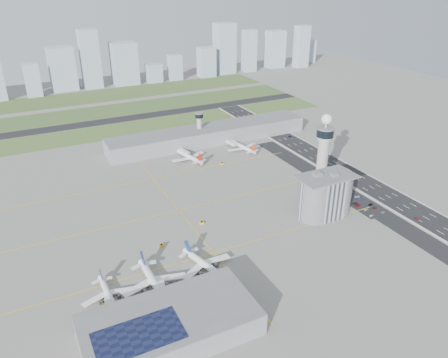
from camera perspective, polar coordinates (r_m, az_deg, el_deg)
name	(u,v)px	position (r m, az deg, el deg)	size (l,w,h in m)	color
ground	(246,217)	(316.89, 2.85, -4.92)	(1000.00, 1000.00, 0.00)	gray
grass_strip_0	(132,128)	(502.06, -11.94, 6.50)	(480.00, 50.00, 0.08)	#44622E
grass_strip_1	(115,111)	(571.66, -14.02, 8.66)	(480.00, 60.00, 0.08)	#395327
grass_strip_2	(101,96)	(647.24, -15.75, 10.45)	(480.00, 70.00, 0.08)	#405A2A
runway	(123,119)	(536.21, -13.03, 7.64)	(480.00, 22.00, 0.10)	black
highway	(367,184)	(380.69, 18.13, -0.68)	(28.00, 500.00, 0.10)	black
barrier_left	(354,187)	(371.37, 16.58, -1.05)	(0.60, 500.00, 1.20)	#9E9E99
barrier_right	(379,181)	(389.84, 19.63, -0.19)	(0.60, 500.00, 1.20)	#9E9E99
landside_road	(352,196)	(358.31, 16.32, -2.14)	(18.00, 260.00, 0.08)	black
parking_lot	(360,203)	(349.58, 17.37, -3.02)	(20.00, 44.00, 0.10)	black
taxiway_line_h_0	(214,253)	(279.08, -1.36, -9.64)	(260.00, 0.60, 0.01)	yellow
taxiway_line_h_1	(179,210)	(325.84, -5.92, -4.10)	(260.00, 0.60, 0.01)	yellow
taxiway_line_h_2	(153,179)	(376.38, -9.24, 0.02)	(260.00, 0.60, 0.01)	yellow
taxiway_line_v	(179,210)	(325.84, -5.92, -4.10)	(0.60, 260.00, 0.01)	yellow
control_tower	(323,151)	(344.80, 12.84, 3.59)	(14.00, 14.00, 64.50)	#ADAAA5
secondary_tower	(199,125)	(443.79, -3.23, 7.02)	(8.60, 8.60, 31.90)	#ADAAA5
admin_building	(325,195)	(320.39, 13.01, -2.11)	(42.00, 24.00, 33.50)	#B2B2B7
terminal_pier	(209,135)	(449.54, -1.92, 5.82)	(210.00, 32.00, 15.80)	gray
near_terminal	(170,325)	(224.09, -7.06, -18.39)	(84.00, 42.00, 13.00)	gray
airplane_near_a	(109,293)	(250.02, -14.85, -14.16)	(34.46, 29.29, 9.65)	white
airplane_near_b	(155,280)	(251.20, -9.05, -12.86)	(44.72, 38.01, 12.52)	white
airplane_near_c	(207,262)	(261.66, -2.28, -10.83)	(41.44, 35.23, 11.60)	white
airplane_far_a	(188,154)	(408.70, -4.72, 3.33)	(42.13, 35.81, 11.80)	white
airplane_far_b	(242,144)	(430.59, 2.39, 4.55)	(39.70, 33.74, 11.12)	white
jet_bridge_near_0	(109,319)	(237.64, -14.77, -17.28)	(14.00, 3.00, 5.70)	silver
jet_bridge_near_1	(166,301)	(242.40, -7.64, -15.48)	(14.00, 3.00, 5.70)	silver
jet_bridge_near_2	(216,284)	(250.69, -1.00, -13.57)	(14.00, 3.00, 5.70)	silver
jet_bridge_far_0	(181,151)	(423.92, -5.67, 3.70)	(14.00, 3.00, 5.70)	silver
jet_bridge_far_1	(227,142)	(442.73, 0.38, 4.81)	(14.00, 3.00, 5.70)	silver
tug_0	(104,303)	(250.34, -15.35, -15.33)	(2.25, 3.27, 1.90)	yellow
tug_1	(161,245)	(287.49, -8.18, -8.55)	(1.95, 2.84, 1.65)	#FEA218
tug_2	(188,251)	(280.35, -4.72, -9.31)	(2.24, 3.26, 1.90)	#DA9300
tug_3	(202,223)	(308.00, -2.94, -5.71)	(2.14, 3.11, 1.81)	#E9B20A
tug_4	(196,159)	(409.26, -3.74, 2.63)	(1.92, 2.79, 1.62)	#F5C803
tug_5	(222,163)	(398.87, -0.28, 2.06)	(2.13, 3.09, 1.80)	yellow
car_lot_0	(372,215)	(334.22, 18.73, -4.52)	(1.50, 3.73, 1.27)	silver
car_lot_1	(366,210)	(340.64, 18.07, -3.82)	(1.26, 3.61, 1.19)	slate
car_lot_2	(358,205)	(345.01, 17.06, -3.27)	(2.11, 4.59, 1.27)	maroon
car_lot_3	(355,203)	(346.69, 16.77, -3.07)	(1.83, 4.51, 1.31)	#24262A
car_lot_4	(348,199)	(351.12, 15.86, -2.58)	(1.32, 3.27, 1.11)	navy
car_lot_5	(339,195)	(356.26, 14.81, -2.00)	(1.26, 3.61, 1.19)	silver
car_lot_6	(383,212)	(341.37, 20.06, -4.09)	(1.85, 4.02, 1.12)	#949494
car_lot_7	(375,208)	(345.52, 19.07, -3.55)	(1.58, 3.89, 1.13)	maroon
car_lot_8	(371,204)	(348.80, 18.59, -3.17)	(1.48, 3.68, 1.26)	black
car_lot_9	(360,198)	(355.34, 17.40, -2.44)	(1.23, 3.53, 1.16)	navy
car_lot_10	(358,197)	(357.33, 17.04, -2.22)	(2.00, 4.34, 1.21)	silver
car_lot_11	(351,192)	(362.79, 16.26, -1.66)	(1.73, 4.26, 1.24)	gray
car_hw_0	(417,218)	(342.12, 23.88, -4.73)	(1.45, 3.60, 1.23)	maroon
car_hw_1	(333,166)	(406.89, 14.05, 1.69)	(1.22, 3.51, 1.16)	#29292F
car_hw_2	(290,137)	(469.43, 8.68, 5.48)	(2.16, 4.68, 1.30)	#1C1552
car_hw_4	(252,123)	(506.72, 3.64, 7.26)	(1.33, 3.30, 1.12)	#AEAFB1
skyline_bldg_6	(32,80)	(669.22, -23.73, 11.74)	(20.04, 16.03, 45.20)	#9EADC1
skyline_bldg_7	(62,69)	(689.66, -20.37, 13.36)	(35.76, 28.61, 61.22)	#9EADC1
skyline_bldg_8	(90,59)	(688.06, -17.08, 14.74)	(26.33, 21.06, 83.39)	#9EADC1
skyline_bldg_9	(124,63)	(700.84, -12.89, 14.51)	(36.96, 29.57, 62.11)	#9EADC1
skyline_bldg_10	(154,73)	(707.58, -9.12, 13.50)	(23.01, 18.41, 27.75)	#9EADC1
skyline_bldg_11	(175,67)	(717.27, -6.42, 14.28)	(20.22, 16.18, 38.97)	#9EADC1
skyline_bldg_12	(206,62)	(734.78, -2.31, 15.01)	(26.14, 20.92, 46.89)	#9EADC1
skyline_bldg_13	(225,48)	(759.07, 0.07, 16.70)	(32.26, 25.81, 81.20)	#9EADC1
skyline_bldg_14	(249,51)	(774.45, 3.31, 16.37)	(21.59, 17.28, 68.75)	#9EADC1
skyline_bldg_15	(275,49)	(812.59, 6.68, 16.51)	(30.25, 24.20, 63.40)	#9EADC1
skyline_bldg_16	(301,47)	(820.13, 10.08, 16.67)	(23.04, 18.43, 71.56)	#9EADC1
skyline_bldg_17	(308,51)	(865.81, 10.94, 16.05)	(22.64, 18.11, 41.06)	#9EADC1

